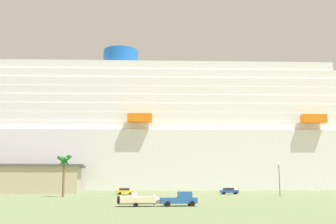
{
  "coord_description": "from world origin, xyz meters",
  "views": [
    {
      "loc": [
        -9.03,
        -86.9,
        4.53
      ],
      "look_at": [
        5.8,
        29.85,
        23.29
      ],
      "focal_mm": 43.05,
      "sensor_mm": 36.0,
      "label": 1
    }
  ],
  "objects_px": {
    "small_boat_on_trailer": "(142,200)",
    "palm_tree": "(64,164)",
    "street_lamp": "(279,174)",
    "pickup_truck": "(180,199)",
    "parked_car_yellow_taxi": "(125,191)",
    "parked_car_blue_suv": "(229,191)",
    "cruise_ship": "(217,139)"
  },
  "relations": [
    {
      "from": "parked_car_yellow_taxi",
      "to": "parked_car_blue_suv",
      "type": "distance_m",
      "value": 26.24
    },
    {
      "from": "pickup_truck",
      "to": "parked_car_yellow_taxi",
      "type": "bearing_deg",
      "value": 100.65
    },
    {
      "from": "pickup_truck",
      "to": "palm_tree",
      "type": "relative_size",
      "value": 0.61
    },
    {
      "from": "small_boat_on_trailer",
      "to": "parked_car_yellow_taxi",
      "type": "xyz_separation_m",
      "value": [
        -1.7,
        40.32,
        -0.13
      ]
    },
    {
      "from": "small_boat_on_trailer",
      "to": "street_lamp",
      "type": "distance_m",
      "value": 41.51
    },
    {
      "from": "parked_car_yellow_taxi",
      "to": "parked_car_blue_suv",
      "type": "bearing_deg",
      "value": -3.43
    },
    {
      "from": "palm_tree",
      "to": "parked_car_yellow_taxi",
      "type": "height_order",
      "value": "palm_tree"
    },
    {
      "from": "palm_tree",
      "to": "cruise_ship",
      "type": "bearing_deg",
      "value": 48.43
    },
    {
      "from": "parked_car_blue_suv",
      "to": "pickup_truck",
      "type": "bearing_deg",
      "value": -115.74
    },
    {
      "from": "pickup_truck",
      "to": "parked_car_yellow_taxi",
      "type": "xyz_separation_m",
      "value": [
        -7.56,
        40.21,
        -0.21
      ]
    },
    {
      "from": "cruise_ship",
      "to": "pickup_truck",
      "type": "relative_size",
      "value": 52.5
    },
    {
      "from": "small_boat_on_trailer",
      "to": "parked_car_yellow_taxi",
      "type": "distance_m",
      "value": 40.36
    },
    {
      "from": "pickup_truck",
      "to": "parked_car_blue_suv",
      "type": "relative_size",
      "value": 1.22
    },
    {
      "from": "street_lamp",
      "to": "pickup_truck",
      "type": "bearing_deg",
      "value": -136.27
    },
    {
      "from": "parked_car_yellow_taxi",
      "to": "cruise_ship",
      "type": "bearing_deg",
      "value": 51.96
    },
    {
      "from": "palm_tree",
      "to": "street_lamp",
      "type": "distance_m",
      "value": 48.12
    },
    {
      "from": "cruise_ship",
      "to": "parked_car_yellow_taxi",
      "type": "distance_m",
      "value": 59.63
    },
    {
      "from": "cruise_ship",
      "to": "small_boat_on_trailer",
      "type": "bearing_deg",
      "value": -111.43
    },
    {
      "from": "palm_tree",
      "to": "parked_car_blue_suv",
      "type": "xyz_separation_m",
      "value": [
        39.87,
        8.56,
        -6.39
      ]
    },
    {
      "from": "cruise_ship",
      "to": "street_lamp",
      "type": "height_order",
      "value": "cruise_ship"
    },
    {
      "from": "cruise_ship",
      "to": "pickup_truck",
      "type": "distance_m",
      "value": 91.13
    },
    {
      "from": "pickup_truck",
      "to": "small_boat_on_trailer",
      "type": "relative_size",
      "value": 0.76
    },
    {
      "from": "small_boat_on_trailer",
      "to": "palm_tree",
      "type": "xyz_separation_m",
      "value": [
        -15.38,
        30.19,
        6.26
      ]
    },
    {
      "from": "street_lamp",
      "to": "parked_car_blue_suv",
      "type": "xyz_separation_m",
      "value": [
        -7.97,
        13.19,
        -4.07
      ]
    },
    {
      "from": "parked_car_yellow_taxi",
      "to": "small_boat_on_trailer",
      "type": "bearing_deg",
      "value": -87.59
    },
    {
      "from": "pickup_truck",
      "to": "palm_tree",
      "type": "bearing_deg",
      "value": 125.23
    },
    {
      "from": "parked_car_yellow_taxi",
      "to": "parked_car_blue_suv",
      "type": "relative_size",
      "value": 0.96
    },
    {
      "from": "parked_car_blue_suv",
      "to": "small_boat_on_trailer",
      "type": "bearing_deg",
      "value": -122.3
    },
    {
      "from": "small_boat_on_trailer",
      "to": "palm_tree",
      "type": "distance_m",
      "value": 34.46
    },
    {
      "from": "street_lamp",
      "to": "palm_tree",
      "type": "bearing_deg",
      "value": 174.47
    },
    {
      "from": "parked_car_blue_suv",
      "to": "palm_tree",
      "type": "bearing_deg",
      "value": -167.88
    },
    {
      "from": "pickup_truck",
      "to": "parked_car_blue_suv",
      "type": "distance_m",
      "value": 42.9
    }
  ]
}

